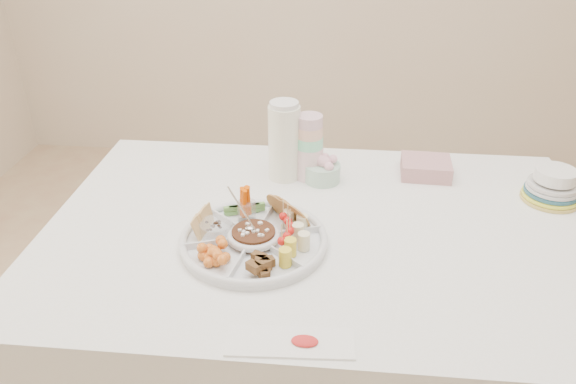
# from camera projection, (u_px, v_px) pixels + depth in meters

# --- Properties ---
(dining_table) EXTENTS (1.52, 1.02, 0.76)m
(dining_table) POSITION_uv_depth(u_px,v_px,m) (317.00, 329.00, 1.74)
(dining_table) COLOR white
(dining_table) RESTS_ON floor
(party_tray) EXTENTS (0.48, 0.48, 0.04)m
(party_tray) POSITION_uv_depth(u_px,v_px,m) (254.00, 238.00, 1.46)
(party_tray) COLOR silver
(party_tray) RESTS_ON dining_table
(bean_dip) EXTENTS (0.14, 0.14, 0.04)m
(bean_dip) POSITION_uv_depth(u_px,v_px,m) (254.00, 236.00, 1.45)
(bean_dip) COLOR black
(bean_dip) RESTS_ON party_tray
(tortillas) EXTENTS (0.14, 0.14, 0.07)m
(tortillas) POSITION_uv_depth(u_px,v_px,m) (290.00, 213.00, 1.53)
(tortillas) COLOR #AA6B2D
(tortillas) RESTS_ON party_tray
(carrot_cucumber) EXTENTS (0.13, 0.13, 0.09)m
(carrot_cucumber) POSITION_uv_depth(u_px,v_px,m) (245.00, 200.00, 1.55)
(carrot_cucumber) COLOR #E35100
(carrot_cucumber) RESTS_ON party_tray
(pita_raisins) EXTENTS (0.15, 0.15, 0.07)m
(pita_raisins) POSITION_uv_depth(u_px,v_px,m) (207.00, 223.00, 1.48)
(pita_raisins) COLOR tan
(pita_raisins) RESTS_ON party_tray
(cherries) EXTENTS (0.15, 0.15, 0.05)m
(cherries) POSITION_uv_depth(u_px,v_px,m) (213.00, 254.00, 1.37)
(cherries) COLOR orange
(cherries) RESTS_ON party_tray
(granola_chunks) EXTENTS (0.12, 0.12, 0.04)m
(granola_chunks) POSITION_uv_depth(u_px,v_px,m) (263.00, 263.00, 1.34)
(granola_chunks) COLOR brown
(granola_chunks) RESTS_ON party_tray
(banana_tomato) EXTENTS (0.13, 0.13, 0.08)m
(banana_tomato) POSITION_uv_depth(u_px,v_px,m) (302.00, 234.00, 1.41)
(banana_tomato) COLOR #F6E797
(banana_tomato) RESTS_ON party_tray
(cup_stack) EXTENTS (0.09, 0.09, 0.24)m
(cup_stack) POSITION_uv_depth(u_px,v_px,m) (309.00, 142.00, 1.74)
(cup_stack) COLOR silver
(cup_stack) RESTS_ON dining_table
(thermos) EXTENTS (0.10, 0.10, 0.26)m
(thermos) POSITION_uv_depth(u_px,v_px,m) (284.00, 140.00, 1.74)
(thermos) COLOR white
(thermos) RESTS_ON dining_table
(flower_bowl) EXTENTS (0.14, 0.14, 0.08)m
(flower_bowl) POSITION_uv_depth(u_px,v_px,m) (322.00, 169.00, 1.76)
(flower_bowl) COLOR silver
(flower_bowl) RESTS_ON dining_table
(napkin_stack) EXTENTS (0.16, 0.14, 0.05)m
(napkin_stack) POSITION_uv_depth(u_px,v_px,m) (426.00, 168.00, 1.80)
(napkin_stack) COLOR tan
(napkin_stack) RESTS_ON dining_table
(plate_stack) EXTENTS (0.20, 0.20, 0.11)m
(plate_stack) POSITION_uv_depth(u_px,v_px,m) (553.00, 184.00, 1.65)
(plate_stack) COLOR yellow
(plate_stack) RESTS_ON dining_table
(placemat) EXTENTS (0.27, 0.10, 0.01)m
(placemat) POSITION_uv_depth(u_px,v_px,m) (290.00, 342.00, 1.16)
(placemat) COLOR white
(placemat) RESTS_ON dining_table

